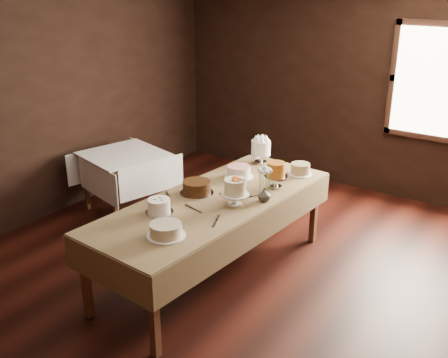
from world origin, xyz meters
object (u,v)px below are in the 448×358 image
display_table (214,205)px  cake_meringue (261,152)px  cake_lattice (239,172)px  cake_chocolate (197,188)px  side_table (124,161)px  flower_vase (264,195)px  cake_server_c (228,188)px  cake_caramel (276,176)px  cake_cream (166,230)px  cake_server_a (196,210)px  cake_server_d (259,195)px  cake_speckled (300,169)px  cake_swirl (159,206)px  cake_server_b (215,224)px  cake_server_e (169,198)px  cake_flowers (235,194)px

display_table → cake_meringue: size_ratio=9.12×
cake_lattice → cake_chocolate: size_ratio=0.91×
side_table → flower_vase: 2.27m
cake_server_c → flower_vase: flower_vase is taller
cake_caramel → cake_cream: size_ratio=0.81×
display_table → cake_server_a: bearing=-86.4°
cake_cream → cake_server_d: size_ratio=1.42×
cake_speckled → cake_lattice: bearing=-137.9°
cake_speckled → cake_server_d: (-0.06, -0.75, -0.05)m
cake_swirl → cake_server_d: (0.54, 0.85, -0.06)m
cake_meringue → cake_server_b: bearing=-73.0°
cake_chocolate → cake_server_e: bearing=-119.9°
cake_meringue → cake_flowers: (0.41, -1.14, -0.01)m
cake_caramel → cake_meringue: bearing=132.6°
side_table → cake_meringue: size_ratio=3.70×
cake_cream → flower_vase: flower_vase is taller
display_table → cake_speckled: bearing=70.8°
cake_chocolate → cake_server_d: (0.53, 0.30, -0.06)m
side_table → cake_swirl: cake_swirl is taller
cake_speckled → cake_cream: (-0.26, -1.91, -0.00)m
cake_flowers → cake_server_a: bearing=-126.0°
cake_caramel → cake_flowers: 0.60m
cake_chocolate → cake_server_c: (0.18, 0.28, -0.06)m
cake_caramel → cake_server_e: bearing=-130.2°
cake_meringue → cake_lattice: cake_meringue is taller
cake_meringue → cake_server_e: 1.40m
cake_swirl → cake_server_b: cake_swirl is taller
cake_flowers → cake_cream: cake_flowers is taller
cake_flowers → cake_server_b: bearing=-80.0°
display_table → cake_server_d: 0.45m
cake_flowers → cake_cream: (-0.12, -0.84, -0.06)m
side_table → cake_server_e: 1.68m
cake_caramel → side_table: bearing=179.7°
cake_chocolate → cake_server_c: cake_chocolate is taller
display_table → cake_swirl: 0.59m
cake_speckled → cake_lattice: size_ratio=0.74×
cake_caramel → cake_flowers: (-0.10, -0.60, -0.00)m
cake_lattice → cake_cream: same height
cake_speckled → cake_lattice: cake_speckled is taller
cake_lattice → cake_server_c: 0.34m
display_table → cake_speckled: (0.37, 1.08, 0.12)m
cake_meringue → cake_lattice: (0.05, -0.52, -0.07)m
cake_server_d → cake_server_e: size_ratio=1.00×
display_table → cake_server_c: (-0.04, 0.30, 0.07)m
cake_server_b → cake_server_c: bearing=-176.8°
cake_lattice → cake_server_c: size_ratio=1.45×
cake_swirl → cake_server_e: (-0.13, 0.29, -0.06)m
cake_server_d → cake_server_e: 0.87m
cake_chocolate → cake_server_c: bearing=56.6°
cake_speckled → cake_server_b: (-0.06, -1.50, -0.05)m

